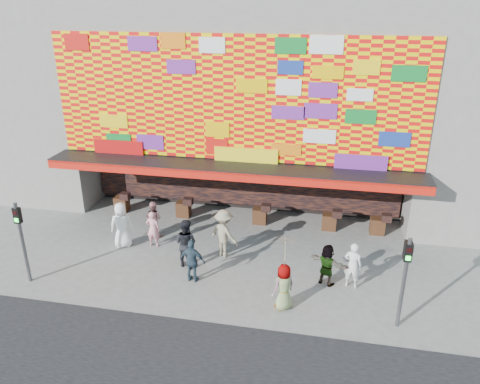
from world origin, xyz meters
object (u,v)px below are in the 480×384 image
at_px(ped_c, 186,243).
at_px(ped_d, 224,233).
at_px(signal_left, 21,234).
at_px(ped_g, 284,287).
at_px(signal_right, 405,273).
at_px(ped_e, 192,261).
at_px(ped_i, 154,219).
at_px(ped_a, 122,225).
at_px(ped_h, 353,265).
at_px(ped_f, 327,265).
at_px(parasol, 285,250).
at_px(ped_b, 153,229).

relative_size(ped_c, ped_d, 0.97).
bearing_deg(signal_left, ped_g, 1.29).
relative_size(signal_right, ped_e, 1.88).
distance_m(ped_c, ped_i, 2.82).
distance_m(signal_right, ped_a, 10.69).
bearing_deg(ped_c, ped_h, -165.38).
height_order(ped_f, parasol, parasol).
height_order(signal_right, ped_a, signal_right).
xyz_separation_m(ped_e, ped_f, (4.58, 0.73, -0.04)).
height_order(ped_c, ped_e, ped_c).
relative_size(ped_d, ped_h, 1.14).
bearing_deg(ped_e, ped_b, -37.31).
bearing_deg(ped_b, signal_left, 44.62).
xyz_separation_m(ped_c, ped_e, (0.54, -0.97, -0.13)).
distance_m(signal_right, ped_f, 3.09).
bearing_deg(ped_b, signal_right, 160.94).
relative_size(ped_b, ped_g, 0.96).
distance_m(ped_e, ped_f, 4.64).
bearing_deg(ped_b, ped_d, 176.62).
height_order(signal_left, ped_f, signal_left).
xyz_separation_m(ped_c, parasol, (3.81, -1.90, 1.20)).
height_order(ped_d, ped_g, ped_d).
bearing_deg(ped_i, ped_b, 121.25).
distance_m(ped_a, ped_g, 7.28).
distance_m(ped_a, ped_b, 1.23).
relative_size(ped_f, ped_i, 0.98).
xyz_separation_m(signal_left, ped_i, (3.07, 4.07, -1.09)).
xyz_separation_m(ped_e, ped_g, (3.28, -0.93, -0.01)).
distance_m(ped_b, ped_d, 2.96).
bearing_deg(ped_d, ped_b, 24.80).
distance_m(ped_c, ped_g, 4.26).
bearing_deg(signal_left, ped_h, 9.61).
xyz_separation_m(ped_c, ped_i, (-2.01, 1.96, -0.16)).
relative_size(ped_f, ped_h, 0.90).
bearing_deg(ped_g, signal_right, 134.45).
relative_size(signal_left, ped_i, 1.95).
relative_size(ped_c, ped_e, 1.16).
bearing_deg(ped_h, ped_f, 14.09).
distance_m(ped_c, parasol, 4.43).
bearing_deg(ped_c, ped_b, -16.74).
relative_size(ped_d, ped_g, 1.22).
distance_m(ped_d, ped_i, 3.40).
xyz_separation_m(signal_left, ped_a, (2.18, 2.99, -0.93)).
height_order(ped_a, ped_h, ped_a).
height_order(ped_b, ped_c, ped_c).
height_order(ped_d, ped_e, ped_d).
height_order(signal_left, ped_e, signal_left).
bearing_deg(ped_d, signal_right, -177.62).
distance_m(signal_right, ped_e, 6.95).
xyz_separation_m(signal_left, ped_f, (10.20, 1.87, -1.10)).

